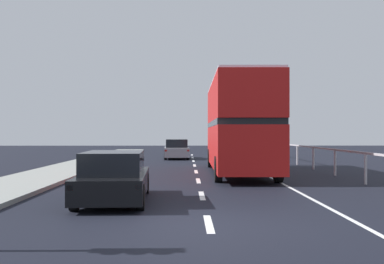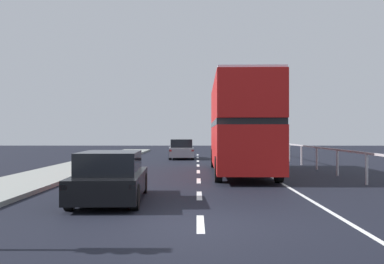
{
  "view_description": "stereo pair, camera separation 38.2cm",
  "coord_description": "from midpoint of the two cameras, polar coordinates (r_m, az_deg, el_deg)",
  "views": [
    {
      "loc": [
        -0.46,
        -9.66,
        1.88
      ],
      "look_at": [
        -0.26,
        7.87,
        1.92
      ],
      "focal_mm": 43.47,
      "sensor_mm": 36.0,
      "label": 1
    },
    {
      "loc": [
        -0.08,
        -9.66,
        1.88
      ],
      "look_at": [
        -0.26,
        7.87,
        1.92
      ],
      "focal_mm": 43.47,
      "sensor_mm": 36.0,
      "label": 2
    }
  ],
  "objects": [
    {
      "name": "ground_plane",
      "position": [
        9.86,
        2.17,
        -11.44
      ],
      "size": [
        73.28,
        120.0,
        0.1
      ],
      "primitive_type": "cube",
      "color": "black"
    },
    {
      "name": "lane_paint_markings",
      "position": [
        18.74,
        7.34,
        -5.89
      ],
      "size": [
        3.25,
        46.0,
        0.01
      ],
      "color": "silver",
      "rests_on": "ground"
    },
    {
      "name": "bridge_side_railing",
      "position": [
        19.74,
        19.43,
        -2.82
      ],
      "size": [
        0.1,
        42.0,
        1.19
      ],
      "color": "#B9B3B8",
      "rests_on": "ground"
    },
    {
      "name": "double_decker_bus_red",
      "position": [
        21.59,
        6.47,
        0.95
      ],
      "size": [
        2.68,
        10.77,
        4.28
      ],
      "rotation": [
        0.0,
        0.0,
        -0.01
      ],
      "color": "#AC1513",
      "rests_on": "ground"
    },
    {
      "name": "hatchback_car_near",
      "position": [
        13.04,
        -9.11,
        -5.51
      ],
      "size": [
        1.97,
        4.64,
        1.38
      ],
      "rotation": [
        0.0,
        0.0,
        0.05
      ],
      "color": "black",
      "rests_on": "ground"
    },
    {
      "name": "sedan_car_ahead",
      "position": [
        34.02,
        -1.0,
        -2.15
      ],
      "size": [
        1.92,
        4.5,
        1.43
      ],
      "rotation": [
        0.0,
        0.0,
        0.04
      ],
      "color": "gray",
      "rests_on": "ground"
    }
  ]
}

